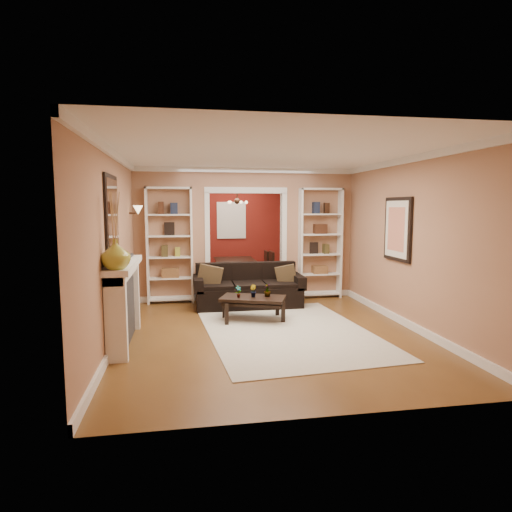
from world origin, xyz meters
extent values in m
plane|color=brown|center=(0.00, 0.00, 0.00)|extent=(8.00, 8.00, 0.00)
plane|color=white|center=(0.00, 0.00, 2.70)|extent=(8.00, 8.00, 0.00)
plane|color=#A87759|center=(0.00, 4.00, 1.35)|extent=(8.00, 0.00, 8.00)
plane|color=#A87759|center=(0.00, -4.00, 1.35)|extent=(8.00, 0.00, 8.00)
plane|color=#A87759|center=(-2.25, 0.00, 1.35)|extent=(0.00, 8.00, 8.00)
plane|color=#A87759|center=(2.25, 0.00, 1.35)|extent=(0.00, 8.00, 8.00)
cube|color=#A87759|center=(0.00, 1.20, 1.35)|extent=(4.50, 0.15, 2.70)
cube|color=maroon|center=(0.00, 3.97, 1.32)|extent=(4.44, 0.04, 2.64)
cube|color=#8CA5CC|center=(0.00, 3.93, 1.55)|extent=(0.78, 0.03, 0.98)
cube|color=beige|center=(0.29, -1.33, 0.01)|extent=(2.70, 3.58, 0.01)
cube|color=black|center=(-0.06, 0.45, 0.41)|extent=(2.09, 0.90, 0.82)
cube|color=brown|center=(-0.80, 0.43, 0.62)|extent=(0.46, 0.19, 0.45)
cube|color=brown|center=(0.68, 0.43, 0.59)|extent=(0.40, 0.20, 0.38)
cube|color=black|center=(-0.14, -0.58, 0.20)|extent=(1.20, 0.91, 0.40)
imported|color=#336626|center=(-0.38, -0.58, 0.50)|extent=(0.12, 0.11, 0.20)
imported|color=#336626|center=(-0.14, -0.58, 0.51)|extent=(0.13, 0.14, 0.21)
imported|color=#336626|center=(0.11, -0.58, 0.51)|extent=(0.17, 0.17, 0.22)
cube|color=white|center=(-1.55, 1.03, 1.15)|extent=(0.90, 0.30, 2.30)
cube|color=white|center=(1.55, 1.03, 1.15)|extent=(0.90, 0.30, 2.30)
cube|color=white|center=(-2.09, -1.50, 0.58)|extent=(0.32, 1.70, 1.16)
imported|color=#979A31|center=(-2.09, -2.20, 1.34)|extent=(0.44, 0.44, 0.37)
cube|color=silver|center=(-2.23, -1.50, 1.80)|extent=(0.03, 0.95, 1.10)
cube|color=#FFE0A5|center=(-2.15, 0.55, 1.83)|extent=(0.18, 0.18, 0.22)
cube|color=black|center=(2.21, -1.00, 1.55)|extent=(0.04, 0.85, 1.05)
imported|color=black|center=(0.00, 2.66, 0.31)|extent=(1.75, 0.98, 0.62)
cube|color=black|center=(-0.55, 2.36, 0.39)|extent=(0.48, 0.48, 0.79)
cube|color=black|center=(0.55, 2.36, 0.44)|extent=(0.46, 0.46, 0.88)
cube|color=black|center=(-0.55, 2.96, 0.42)|extent=(0.45, 0.45, 0.84)
cube|color=black|center=(0.55, 2.96, 0.41)|extent=(0.54, 0.54, 0.83)
cube|color=#3C281B|center=(0.00, 2.70, 2.02)|extent=(0.50, 0.50, 0.30)
camera|label=1|loc=(-1.26, -7.57, 1.92)|focal=30.00mm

